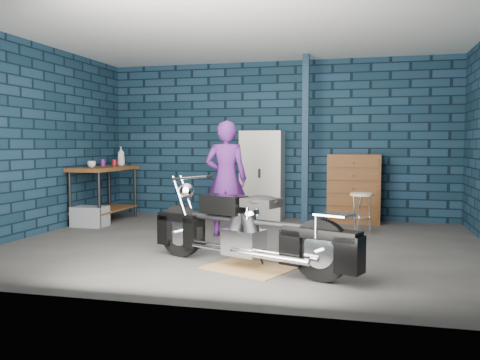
% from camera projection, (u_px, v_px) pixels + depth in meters
% --- Properties ---
extents(ground, '(6.00, 6.00, 0.00)m').
position_uv_depth(ground, '(243.00, 245.00, 6.44)').
color(ground, '#4A4845').
rests_on(ground, ground).
extents(room_walls, '(6.02, 5.01, 2.71)m').
position_uv_depth(room_walls, '(253.00, 98.00, 6.84)').
color(room_walls, '#0E2231').
rests_on(room_walls, ground).
extents(support_post, '(0.10, 0.10, 2.70)m').
position_uv_depth(support_post, '(305.00, 140.00, 8.10)').
color(support_post, '#12263A').
rests_on(support_post, ground).
extents(workbench, '(0.60, 1.40, 0.91)m').
position_uv_depth(workbench, '(105.00, 194.00, 8.36)').
color(workbench, brown).
rests_on(workbench, ground).
extents(drip_mat, '(1.02, 0.91, 0.01)m').
position_uv_depth(drip_mat, '(248.00, 268.00, 5.22)').
color(drip_mat, olive).
rests_on(drip_mat, ground).
extents(motorcycle, '(2.16, 1.34, 0.93)m').
position_uv_depth(motorcycle, '(248.00, 224.00, 5.19)').
color(motorcycle, black).
rests_on(motorcycle, ground).
extents(person, '(0.63, 0.46, 1.60)m').
position_uv_depth(person, '(226.00, 179.00, 7.02)').
color(person, '#501D6D').
rests_on(person, ground).
extents(storage_bin, '(0.50, 0.36, 0.31)m').
position_uv_depth(storage_bin, '(90.00, 216.00, 7.89)').
color(storage_bin, gray).
rests_on(storage_bin, ground).
extents(locker, '(0.70, 0.50, 1.50)m').
position_uv_depth(locker, '(262.00, 175.00, 8.60)').
color(locker, beige).
rests_on(locker, ground).
extents(tool_chest, '(0.84, 0.46, 1.12)m').
position_uv_depth(tool_chest, '(354.00, 189.00, 8.24)').
color(tool_chest, brown).
rests_on(tool_chest, ground).
extents(shop_stool, '(0.40, 0.40, 0.58)m').
position_uv_depth(shop_stool, '(361.00, 213.00, 7.24)').
color(shop_stool, beige).
rests_on(shop_stool, ground).
extents(cup_a, '(0.16, 0.16, 0.10)m').
position_uv_depth(cup_a, '(92.00, 164.00, 8.06)').
color(cup_a, beige).
rests_on(cup_a, workbench).
extents(mug_purple, '(0.10, 0.10, 0.12)m').
position_uv_depth(mug_purple, '(103.00, 163.00, 8.48)').
color(mug_purple, '#551B6C').
rests_on(mug_purple, workbench).
extents(mug_red, '(0.10, 0.10, 0.11)m').
position_uv_depth(mug_red, '(114.00, 163.00, 8.56)').
color(mug_red, maroon).
rests_on(mug_red, workbench).
extents(bottle, '(0.15, 0.15, 0.33)m').
position_uv_depth(bottle, '(121.00, 156.00, 8.86)').
color(bottle, gray).
rests_on(bottle, workbench).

